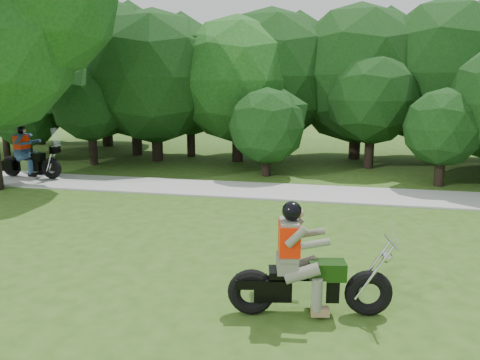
{
  "coord_description": "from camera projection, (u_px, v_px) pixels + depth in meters",
  "views": [
    {
      "loc": [
        0.81,
        -6.95,
        3.7
      ],
      "look_at": [
        -1.58,
        4.76,
        1.08
      ],
      "focal_mm": 35.0,
      "sensor_mm": 36.0,
      "label": 1
    }
  ],
  "objects": [
    {
      "name": "ground",
      "position": [
        277.0,
        310.0,
        7.6
      ],
      "size": [
        100.0,
        100.0,
        0.0
      ],
      "primitive_type": "plane",
      "color": "#2F4C15",
      "rests_on": "ground"
    },
    {
      "name": "walkway",
      "position": [
        307.0,
        193.0,
        15.25
      ],
      "size": [
        60.0,
        2.2,
        0.06
      ],
      "primitive_type": "cube",
      "color": "#A6A6A1",
      "rests_on": "ground"
    },
    {
      "name": "tree_line",
      "position": [
        326.0,
        79.0,
        20.95
      ],
      "size": [
        39.44,
        12.39,
        7.89
      ],
      "color": "black",
      "rests_on": "ground"
    },
    {
      "name": "chopper_motorcycle",
      "position": [
        302.0,
        274.0,
        7.33
      ],
      "size": [
        2.6,
        0.9,
        1.87
      ],
      "rotation": [
        0.0,
        0.0,
        0.18
      ],
      "color": "black",
      "rests_on": "ground"
    },
    {
      "name": "touring_motorcycle",
      "position": [
        27.0,
        159.0,
        17.34
      ],
      "size": [
        2.55,
        0.82,
        1.94
      ],
      "rotation": [
        0.0,
        0.0,
        -0.06
      ],
      "color": "black",
      "rests_on": "walkway"
    }
  ]
}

